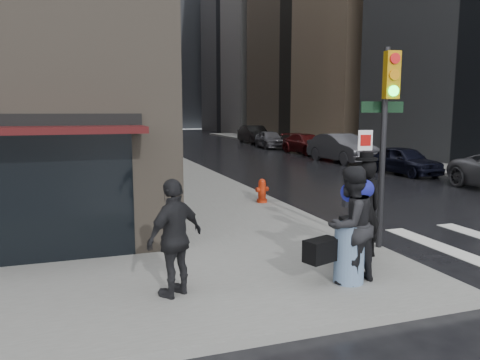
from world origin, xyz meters
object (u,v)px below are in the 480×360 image
object	(u,v)px
man_overcoat	(362,214)
traffic_light	(385,121)
fire_hydrant	(262,192)
parked_car_1	(404,160)
parked_car_5	(254,134)
parked_car_2	(342,148)
parked_car_3	(307,144)
man_jeans	(349,225)
parked_car_4	(270,139)
man_greycoat	(175,238)

from	to	relation	value
man_overcoat	traffic_light	distance (m)	1.97
fire_hydrant	parked_car_1	world-z (taller)	parked_car_1
man_overcoat	traffic_light	xyz separation A→B (m)	(0.76, 0.47, 1.75)
parked_car_5	traffic_light	bearing A→B (deg)	-105.73
fire_hydrant	parked_car_2	xyz separation A→B (m)	(9.20, 10.64, 0.35)
traffic_light	parked_car_3	xyz separation A→B (m)	(9.30, 21.74, -2.08)
man_jeans	parked_car_4	size ratio (longest dim) A/B	0.46
parked_car_3	man_overcoat	bearing A→B (deg)	-118.11
parked_car_4	parked_car_5	size ratio (longest dim) A/B	0.85
man_greycoat	parked_car_3	world-z (taller)	man_greycoat
man_greycoat	parked_car_1	distance (m)	17.48
man_overcoat	fire_hydrant	size ratio (longest dim) A/B	2.82
man_jeans	traffic_light	size ratio (longest dim) A/B	0.48
man_jeans	traffic_light	world-z (taller)	traffic_light
man_greycoat	parked_car_5	size ratio (longest dim) A/B	0.36
man_jeans	man_greycoat	size ratio (longest dim) A/B	1.07
parked_car_2	parked_car_5	xyz separation A→B (m)	(0.91, 17.07, -0.00)
man_jeans	parked_car_1	world-z (taller)	man_jeans
parked_car_2	parked_car_3	world-z (taller)	parked_car_2
man_jeans	traffic_light	distance (m)	2.78
parked_car_2	parked_car_1	bearing A→B (deg)	-94.00
man_jeans	parked_car_4	distance (m)	30.77
traffic_light	man_greycoat	bearing A→B (deg)	-157.80
man_jeans	parked_car_4	world-z (taller)	man_jeans
parked_car_2	man_jeans	bearing A→B (deg)	-124.45
man_overcoat	parked_car_1	bearing A→B (deg)	-132.85
parked_car_1	parked_car_3	world-z (taller)	parked_car_3
man_overcoat	parked_car_4	distance (m)	29.51
man_greycoat	traffic_light	size ratio (longest dim) A/B	0.45
traffic_light	fire_hydrant	bearing A→B (deg)	103.34
parked_car_5	parked_car_1	bearing A→B (deg)	-91.87
man_jeans	fire_hydrant	bearing A→B (deg)	-118.44
man_overcoat	man_jeans	size ratio (longest dim) A/B	1.07
parked_car_4	parked_car_2	bearing A→B (deg)	-85.28
traffic_light	parked_car_4	world-z (taller)	traffic_light
man_jeans	parked_car_5	bearing A→B (deg)	-126.79
parked_car_1	parked_car_2	bearing A→B (deg)	85.28
parked_car_2	parked_car_3	distance (m)	5.72
fire_hydrant	parked_car_4	world-z (taller)	parked_car_4
parked_car_3	parked_car_5	distance (m)	11.38
parked_car_2	parked_car_5	size ratio (longest dim) A/B	1.00
parked_car_4	fire_hydrant	bearing A→B (deg)	-107.55
parked_car_4	parked_car_1	bearing A→B (deg)	-85.10
man_overcoat	parked_car_3	bearing A→B (deg)	-116.12
parked_car_3	parked_car_2	bearing A→B (deg)	-99.69
traffic_light	parked_car_2	world-z (taller)	traffic_light
man_jeans	parked_car_3	xyz separation A→B (m)	(10.97, 23.23, -0.43)
man_jeans	fire_hydrant	distance (m)	7.03
parked_car_3	parked_car_4	distance (m)	5.71
traffic_light	parked_car_5	xyz separation A→B (m)	(9.61, 33.12, -1.95)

